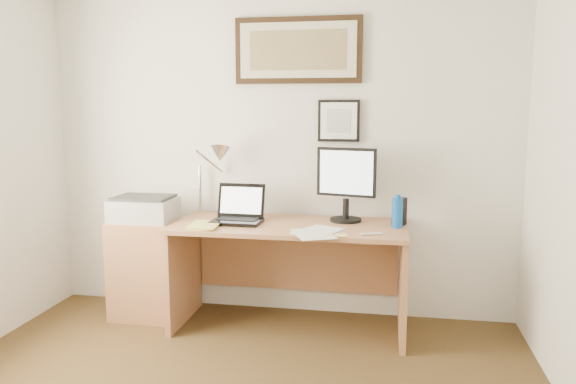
% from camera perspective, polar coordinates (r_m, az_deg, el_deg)
% --- Properties ---
extents(wall_back, '(3.50, 0.02, 2.50)m').
position_cam_1_polar(wall_back, '(4.19, -0.98, 4.55)').
color(wall_back, silver).
rests_on(wall_back, ground).
extents(side_cabinet, '(0.50, 0.40, 0.73)m').
position_cam_1_polar(side_cabinet, '(4.32, -13.96, -7.51)').
color(side_cabinet, '#9D6642').
rests_on(side_cabinet, floor).
extents(water_bottle, '(0.07, 0.07, 0.20)m').
position_cam_1_polar(water_bottle, '(3.81, 11.06, -2.09)').
color(water_bottle, '#0D51AD').
rests_on(water_bottle, desk).
extents(bottle_cap, '(0.04, 0.04, 0.02)m').
position_cam_1_polar(bottle_cap, '(3.79, 11.11, -0.44)').
color(bottle_cap, '#0D51AD').
rests_on(bottle_cap, water_bottle).
extents(speaker, '(0.10, 0.10, 0.19)m').
position_cam_1_polar(speaker, '(3.91, 11.25, -1.93)').
color(speaker, black).
rests_on(speaker, desk).
extents(paper_sheet_a, '(0.34, 0.39, 0.00)m').
position_cam_1_polar(paper_sheet_a, '(3.58, 2.56, -4.28)').
color(paper_sheet_a, silver).
rests_on(paper_sheet_a, desk).
extents(paper_sheet_b, '(0.35, 0.40, 0.00)m').
position_cam_1_polar(paper_sheet_b, '(3.65, 3.05, -3.98)').
color(paper_sheet_b, silver).
rests_on(paper_sheet_b, desk).
extents(sticky_pad, '(0.08, 0.08, 0.01)m').
position_cam_1_polar(sticky_pad, '(3.53, 5.42, -4.41)').
color(sticky_pad, '#FFDE78').
rests_on(sticky_pad, desk).
extents(marker_pen, '(0.14, 0.06, 0.02)m').
position_cam_1_polar(marker_pen, '(3.59, 8.47, -4.23)').
color(marker_pen, white).
rests_on(marker_pen, desk).
extents(book, '(0.21, 0.28, 0.02)m').
position_cam_1_polar(book, '(3.85, -9.89, -3.33)').
color(book, '#DCDA67').
rests_on(book, desk).
extents(desk, '(1.60, 0.70, 0.75)m').
position_cam_1_polar(desk, '(4.01, 0.37, -6.32)').
color(desk, '#9D6642').
rests_on(desk, floor).
extents(laptop, '(0.35, 0.30, 0.26)m').
position_cam_1_polar(laptop, '(3.95, -5.07, -2.21)').
color(laptop, black).
rests_on(laptop, desk).
extents(lcd_monitor, '(0.42, 0.22, 0.52)m').
position_cam_1_polar(lcd_monitor, '(3.93, 5.93, 1.15)').
color(lcd_monitor, black).
rests_on(lcd_monitor, desk).
extents(printer, '(0.44, 0.34, 0.18)m').
position_cam_1_polar(printer, '(4.21, -14.43, -1.64)').
color(printer, '#A6A6A8').
rests_on(printer, side_cabinet).
extents(desk_lamp, '(0.29, 0.27, 0.53)m').
position_cam_1_polar(desk_lamp, '(4.11, -7.10, 3.53)').
color(desk_lamp, silver).
rests_on(desk_lamp, desk).
extents(picture_large, '(0.92, 0.04, 0.47)m').
position_cam_1_polar(picture_large, '(4.14, 1.01, 14.20)').
color(picture_large, black).
rests_on(picture_large, wall_back).
extents(picture_small, '(0.30, 0.03, 0.30)m').
position_cam_1_polar(picture_small, '(4.09, 5.18, 7.22)').
color(picture_small, black).
rests_on(picture_small, wall_back).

